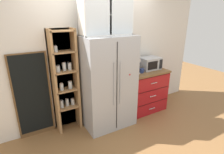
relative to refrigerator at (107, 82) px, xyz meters
name	(u,v)px	position (x,y,z in m)	size (l,w,h in m)	color
ground_plane	(108,122)	(0.00, -0.01, -0.87)	(10.65, 10.65, 0.00)	olive
wall_back_cream	(98,57)	(0.00, 0.39, 0.41)	(4.95, 0.10, 2.55)	silver
refrigerator	(107,82)	(0.00, 0.00, 0.00)	(0.94, 0.70, 1.73)	#ADAFB5
pantry_shelf_column	(65,80)	(-0.72, 0.27, 0.09)	(0.47, 0.29, 1.86)	brown
counter_cabinet	(144,90)	(0.97, 0.06, -0.40)	(0.94, 0.59, 0.92)	#A8161C
microwave	(150,63)	(1.11, 0.11, 0.19)	(0.44, 0.33, 0.26)	#ADAFB5
coffee_maker	(133,66)	(0.64, 0.07, 0.21)	(0.17, 0.20, 0.31)	#B7B7BC
mug_navy	(141,71)	(0.80, -0.01, 0.10)	(0.12, 0.09, 0.09)	navy
mug_sage	(148,70)	(0.97, -0.01, 0.10)	(0.11, 0.07, 0.08)	#8CA37F
bottle_amber	(146,66)	(0.97, 0.06, 0.17)	(0.07, 0.07, 0.26)	brown
upper_cabinet	(105,15)	(0.00, 0.05, 1.20)	(0.90, 0.32, 0.67)	silver
chalkboard_menu	(33,96)	(-1.28, 0.32, -0.11)	(0.60, 0.04, 1.50)	brown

